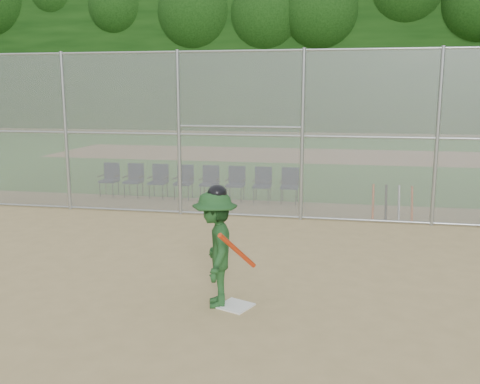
# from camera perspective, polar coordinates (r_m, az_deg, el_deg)

# --- Properties ---
(ground) EXTENTS (100.00, 100.00, 0.00)m
(ground) POSITION_cam_1_polar(r_m,az_deg,el_deg) (8.35, -3.31, -10.61)
(ground) COLOR tan
(ground) RESTS_ON ground
(grass_strip) EXTENTS (100.00, 100.00, 0.00)m
(grass_strip) POSITION_cam_1_polar(r_m,az_deg,el_deg) (25.79, 6.56, 3.93)
(grass_strip) COLOR #29681F
(grass_strip) RESTS_ON ground
(dirt_patch_far) EXTENTS (24.00, 24.00, 0.00)m
(dirt_patch_far) POSITION_cam_1_polar(r_m,az_deg,el_deg) (25.79, 6.56, 3.93)
(dirt_patch_far) COLOR tan
(dirt_patch_far) RESTS_ON ground
(backstop_fence) EXTENTS (16.09, 0.09, 4.00)m
(backstop_fence) POSITION_cam_1_polar(r_m,az_deg,el_deg) (12.72, 2.15, 6.36)
(backstop_fence) COLOR gray
(backstop_fence) RESTS_ON ground
(treeline) EXTENTS (81.00, 60.00, 11.00)m
(treeline) POSITION_cam_1_polar(r_m,az_deg,el_deg) (27.71, 7.15, 15.76)
(treeline) COLOR black
(treeline) RESTS_ON ground
(home_plate) EXTENTS (0.57, 0.57, 0.02)m
(home_plate) POSITION_cam_1_polar(r_m,az_deg,el_deg) (7.82, -0.51, -12.05)
(home_plate) COLOR white
(home_plate) RESTS_ON ground
(batter_at_plate) EXTENTS (1.05, 1.30, 1.76)m
(batter_at_plate) POSITION_cam_1_polar(r_m,az_deg,el_deg) (7.62, -2.65, -5.97)
(batter_at_plate) COLOR #1C461E
(batter_at_plate) RESTS_ON ground
(spare_bats) EXTENTS (0.96, 0.38, 0.83)m
(spare_bats) POSITION_cam_1_polar(r_m,az_deg,el_deg) (13.27, 15.94, -1.10)
(spare_bats) COLOR #D84C14
(spare_bats) RESTS_ON ground
(chair_0) EXTENTS (0.54, 0.52, 0.96)m
(chair_0) POSITION_cam_1_polar(r_m,az_deg,el_deg) (16.04, -13.81, 1.25)
(chair_0) COLOR #101B3B
(chair_0) RESTS_ON ground
(chair_1) EXTENTS (0.54, 0.52, 0.96)m
(chair_1) POSITION_cam_1_polar(r_m,az_deg,el_deg) (15.74, -11.32, 1.18)
(chair_1) COLOR #101B3B
(chair_1) RESTS_ON ground
(chair_2) EXTENTS (0.54, 0.52, 0.96)m
(chair_2) POSITION_cam_1_polar(r_m,az_deg,el_deg) (15.47, -8.73, 1.10)
(chair_2) COLOR #101B3B
(chair_2) RESTS_ON ground
(chair_3) EXTENTS (0.54, 0.52, 0.96)m
(chair_3) POSITION_cam_1_polar(r_m,az_deg,el_deg) (15.24, -6.06, 1.02)
(chair_3) COLOR #101B3B
(chair_3) RESTS_ON ground
(chair_4) EXTENTS (0.54, 0.52, 0.96)m
(chair_4) POSITION_cam_1_polar(r_m,az_deg,el_deg) (15.04, -3.31, 0.93)
(chair_4) COLOR #101B3B
(chair_4) RESTS_ON ground
(chair_5) EXTENTS (0.54, 0.52, 0.96)m
(chair_5) POSITION_cam_1_polar(r_m,az_deg,el_deg) (14.87, -0.50, 0.84)
(chair_5) COLOR #101B3B
(chair_5) RESTS_ON ground
(chair_6) EXTENTS (0.54, 0.52, 0.96)m
(chair_6) POSITION_cam_1_polar(r_m,az_deg,el_deg) (14.74, 2.37, 0.74)
(chair_6) COLOR #101B3B
(chair_6) RESTS_ON ground
(chair_7) EXTENTS (0.54, 0.52, 0.96)m
(chair_7) POSITION_cam_1_polar(r_m,az_deg,el_deg) (14.65, 5.29, 0.64)
(chair_7) COLOR #101B3B
(chair_7) RESTS_ON ground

